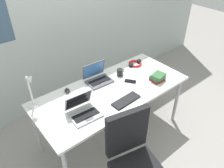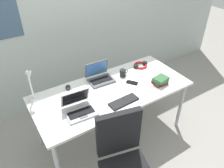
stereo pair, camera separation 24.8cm
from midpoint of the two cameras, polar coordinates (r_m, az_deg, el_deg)
The scene contains 12 objects.
ground_plane at distance 3.04m, azimuth 2.40°, elevation -12.77°, with size 12.00×12.00×0.00m, color gray.
wall_back at distance 3.13m, azimuth -8.93°, elevation 17.24°, with size 6.00×0.13×2.60m.
desk at distance 2.56m, azimuth 2.77°, elevation -2.58°, with size 1.80×0.80×0.74m.
desk_lamp at distance 2.36m, azimuth -17.25°, elevation -0.53°, with size 0.12×0.18×0.40m.
laptop_front_right at distance 2.23m, azimuth -5.25°, elevation -6.37°, with size 0.31×0.30×0.21m.
laptop_mid_desk at distance 2.66m, azimuth -0.49°, elevation 1.75°, with size 0.31×0.26×0.22m.
external_keyboard at distance 2.36m, azimuth 6.05°, elevation -4.60°, with size 0.33×0.12×0.02m, color black.
computer_mouse at distance 2.56m, azimuth -8.55°, elevation -0.97°, with size 0.06×0.10×0.03m, color black.
cell_phone at distance 2.66m, azimuth 7.83°, elevation 0.26°, with size 0.06×0.14×0.01m, color black.
headphones at distance 2.99m, azimuth 9.69°, elevation 4.72°, with size 0.21×0.18×0.04m.
book_stack at distance 2.69m, azimuth 14.91°, elevation 0.77°, with size 0.18×0.16×0.09m.
coffee_mug at distance 2.75m, azimuth 5.42°, elevation 2.76°, with size 0.11×0.08×0.09m.
Camera 2 is at (-1.08, -1.71, 2.27)m, focal length 35.61 mm.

